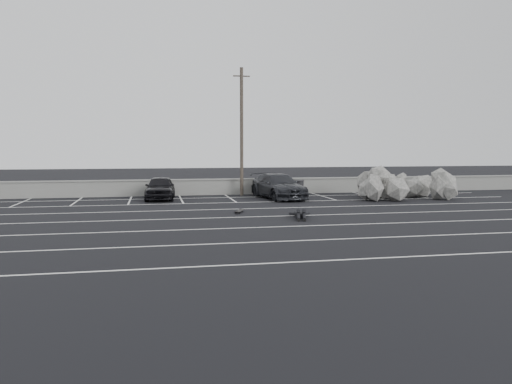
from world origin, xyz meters
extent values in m
plane|color=black|center=(0.00, 0.00, 0.00)|extent=(120.00, 120.00, 0.00)
cube|color=gray|center=(0.00, 14.00, 0.50)|extent=(50.00, 0.35, 1.00)
cube|color=gray|center=(0.00, 14.00, 1.02)|extent=(50.00, 0.45, 0.08)
cube|color=silver|center=(0.00, -6.00, 0.00)|extent=(36.00, 0.10, 0.01)
cube|color=silver|center=(0.00, -3.00, 0.00)|extent=(36.00, 0.10, 0.01)
cube|color=silver|center=(0.00, 0.00, 0.00)|extent=(36.00, 0.10, 0.01)
cube|color=silver|center=(0.00, 3.00, 0.00)|extent=(36.00, 0.10, 0.01)
cube|color=silver|center=(0.00, 6.00, 0.00)|extent=(36.00, 0.10, 0.01)
cube|color=silver|center=(0.00, 9.00, 0.00)|extent=(36.00, 0.10, 0.01)
cube|color=silver|center=(0.00, 12.00, 0.00)|extent=(36.00, 0.10, 0.01)
cube|color=silver|center=(-11.00, 11.50, 0.00)|extent=(0.10, 5.00, 0.01)
cube|color=silver|center=(-8.00, 11.50, 0.00)|extent=(0.10, 5.00, 0.01)
cube|color=silver|center=(-5.00, 11.50, 0.00)|extent=(0.10, 5.00, 0.01)
cube|color=silver|center=(-2.00, 11.50, 0.00)|extent=(0.10, 5.00, 0.01)
cube|color=silver|center=(1.00, 11.50, 0.00)|extent=(0.10, 5.00, 0.01)
cube|color=silver|center=(4.00, 11.50, 0.00)|extent=(0.10, 5.00, 0.01)
cube|color=silver|center=(7.00, 11.50, 0.00)|extent=(0.10, 5.00, 0.01)
cube|color=silver|center=(10.00, 11.50, 0.00)|extent=(0.10, 5.00, 0.01)
cube|color=silver|center=(13.00, 11.50, 0.00)|extent=(0.10, 5.00, 0.01)
imported|color=black|center=(-3.23, 11.69, 0.70)|extent=(1.96, 4.25, 1.41)
imported|color=black|center=(3.88, 10.83, 0.76)|extent=(2.92, 5.49, 1.52)
cylinder|color=#4C4238|center=(2.02, 13.20, 4.11)|extent=(0.22, 0.22, 8.23)
cube|color=#4C4238|center=(2.02, 13.20, 7.68)|extent=(1.10, 0.07, 0.07)
cylinder|color=black|center=(5.82, 12.84, 0.46)|extent=(0.61, 0.61, 0.93)
cylinder|color=black|center=(5.82, 12.84, 0.95)|extent=(0.68, 0.68, 0.05)
cube|color=black|center=(0.36, 4.46, 0.09)|extent=(0.56, 0.87, 0.02)
cube|color=black|center=(0.48, 4.72, 0.05)|extent=(0.18, 0.12, 0.04)
cube|color=black|center=(0.24, 4.21, 0.05)|extent=(0.18, 0.12, 0.04)
cylinder|color=black|center=(0.38, 4.76, 0.03)|extent=(0.06, 0.07, 0.06)
cylinder|color=black|center=(0.57, 4.68, 0.03)|extent=(0.06, 0.07, 0.06)
cylinder|color=black|center=(0.14, 4.25, 0.03)|extent=(0.06, 0.07, 0.06)
cylinder|color=black|center=(0.33, 4.16, 0.03)|extent=(0.06, 0.07, 0.06)
camera|label=1|loc=(-3.57, -18.75, 3.06)|focal=35.00mm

